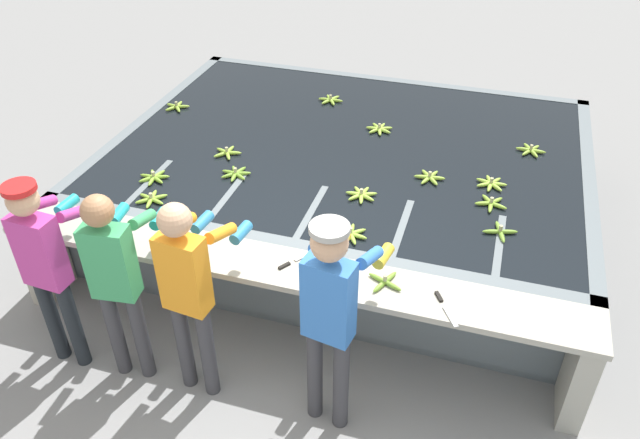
{
  "coord_description": "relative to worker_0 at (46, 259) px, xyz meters",
  "views": [
    {
      "loc": [
        1.34,
        -3.09,
        3.8
      ],
      "look_at": [
        0.0,
        1.21,
        0.59
      ],
      "focal_mm": 35.0,
      "sensor_mm": 36.0,
      "label": 1
    }
  ],
  "objects": [
    {
      "name": "worker_0",
      "position": [
        0.0,
        0.0,
        0.0
      ],
      "size": [
        0.43,
        0.73,
        1.63
      ],
      "color": "#1E2328",
      "rests_on": "ground"
    },
    {
      "name": "banana_bunch_floating_3",
      "position": [
        2.98,
        1.87,
        -0.13
      ],
      "size": [
        0.28,
        0.26,
        0.08
      ],
      "color": "#8CB738",
      "rests_on": "wash_tank"
    },
    {
      "name": "knife_0",
      "position": [
        1.63,
        0.65,
        -0.14
      ],
      "size": [
        0.21,
        0.31,
        0.02
      ],
      "color": "silver",
      "rests_on": "work_ledge"
    },
    {
      "name": "work_ledge",
      "position": [
        1.56,
        0.6,
        -0.38
      ],
      "size": [
        4.59,
        0.45,
        0.84
      ],
      "color": "#A8A393",
      "rests_on": "ground"
    },
    {
      "name": "banana_bunch_floating_4",
      "position": [
        2.42,
        2.14,
        -0.13
      ],
      "size": [
        0.28,
        0.27,
        0.08
      ],
      "color": "#93BC3D",
      "rests_on": "wash_tank"
    },
    {
      "name": "banana_bunch_floating_0",
      "position": [
        3.27,
        2.93,
        -0.13
      ],
      "size": [
        0.28,
        0.26,
        0.08
      ],
      "color": "#93BC3D",
      "rests_on": "wash_tank"
    },
    {
      "name": "banana_bunch_floating_7",
      "position": [
        -0.46,
        2.79,
        -0.13
      ],
      "size": [
        0.28,
        0.27,
        0.08
      ],
      "color": "#93BC3D",
      "rests_on": "wash_tank"
    },
    {
      "name": "worker_1",
      "position": [
        0.54,
        0.03,
        -0.01
      ],
      "size": [
        0.46,
        0.73,
        1.63
      ],
      "color": "#38383D",
      "rests_on": "ground"
    },
    {
      "name": "banana_bunch_floating_11",
      "position": [
        3.08,
        1.49,
        -0.13
      ],
      "size": [
        0.28,
        0.28,
        0.08
      ],
      "color": "#75A333",
      "rests_on": "wash_tank"
    },
    {
      "name": "banana_bunch_floating_10",
      "position": [
        1.96,
        1.1,
        -0.13
      ],
      "size": [
        0.28,
        0.28,
        0.08
      ],
      "color": "#93BC3D",
      "rests_on": "wash_tank"
    },
    {
      "name": "banana_bunch_floating_8",
      "position": [
        0.72,
        1.68,
        -0.13
      ],
      "size": [
        0.28,
        0.28,
        0.08
      ],
      "color": "#75A333",
      "rests_on": "wash_tank"
    },
    {
      "name": "banana_bunch_floating_5",
      "position": [
        0.04,
        1.4,
        -0.13
      ],
      "size": [
        0.28,
        0.28,
        0.08
      ],
      "color": "#7FAD33",
      "rests_on": "wash_tank"
    },
    {
      "name": "banana_bunch_floating_1",
      "position": [
        0.2,
        1.08,
        -0.13
      ],
      "size": [
        0.28,
        0.28,
        0.08
      ],
      "color": "#8CB738",
      "rests_on": "wash_tank"
    },
    {
      "name": "worker_2",
      "position": [
        1.1,
        0.05,
        0.01
      ],
      "size": [
        0.45,
        0.73,
        1.67
      ],
      "color": "#38383D",
      "rests_on": "ground"
    },
    {
      "name": "worker_3",
      "position": [
        2.1,
        0.06,
        0.06
      ],
      "size": [
        0.48,
        0.75,
        1.72
      ],
      "color": "#38383D",
      "rests_on": "ground"
    },
    {
      "name": "wash_tank",
      "position": [
        1.56,
        2.55,
        -0.57
      ],
      "size": [
        4.59,
        3.49,
        0.84
      ],
      "color": "slate",
      "rests_on": "ground"
    },
    {
      "name": "banana_bunch_ledge_0",
      "position": [
        2.34,
        0.62,
        -0.13
      ],
      "size": [
        0.27,
        0.27,
        0.08
      ],
      "color": "#75A333",
      "rests_on": "work_ledge"
    },
    {
      "name": "banana_bunch_floating_6",
      "position": [
        1.9,
        1.68,
        -0.13
      ],
      "size": [
        0.27,
        0.28,
        0.08
      ],
      "color": "#9EC642",
      "rests_on": "wash_tank"
    },
    {
      "name": "ground_plane",
      "position": [
        1.56,
        0.37,
        -0.99
      ],
      "size": [
        80.0,
        80.0,
        0.0
      ],
      "primitive_type": "plane",
      "color": "gray",
      "rests_on": "ground"
    },
    {
      "name": "knife_1",
      "position": [
        2.76,
        0.53,
        -0.14
      ],
      "size": [
        0.2,
        0.32,
        0.02
      ],
      "color": "silver",
      "rests_on": "work_ledge"
    },
    {
      "name": "banana_bunch_floating_9",
      "position": [
        0.49,
        2.01,
        -0.13
      ],
      "size": [
        0.28,
        0.27,
        0.08
      ],
      "color": "#93BC3D",
      "rests_on": "wash_tank"
    },
    {
      "name": "banana_bunch_floating_13",
      "position": [
        1.1,
        3.46,
        -0.13
      ],
      "size": [
        0.28,
        0.27,
        0.08
      ],
      "color": "#93BC3D",
      "rests_on": "wash_tank"
    },
    {
      "name": "banana_bunch_floating_12",
      "position": [
        1.77,
        2.93,
        -0.13
      ],
      "size": [
        0.28,
        0.28,
        0.08
      ],
      "color": "#9EC642",
      "rests_on": "wash_tank"
    },
    {
      "name": "banana_bunch_floating_2",
      "position": [
        2.95,
        2.19,
        -0.13
      ],
      "size": [
        0.28,
        0.28,
        0.08
      ],
      "color": "#9EC642",
      "rests_on": "wash_tank"
    }
  ]
}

